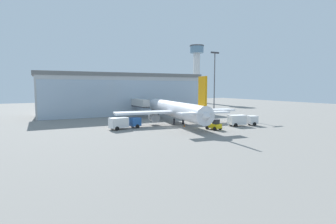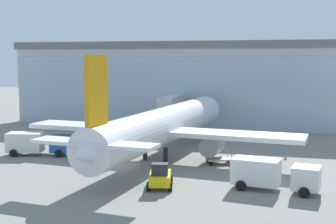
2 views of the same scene
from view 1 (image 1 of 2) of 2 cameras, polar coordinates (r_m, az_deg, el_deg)
name	(u,v)px [view 1 (image 1 of 2)]	position (r m, az deg, el deg)	size (l,w,h in m)	color
ground	(173,127)	(61.64, 1.17, -3.30)	(240.00, 240.00, 0.00)	gray
terminal_building	(122,94)	(92.99, -9.92, 3.93)	(56.41, 18.30, 14.01)	#B8B8B8
jet_bridge	(137,103)	(84.07, -6.72, 1.94)	(2.74, 14.86, 5.63)	beige
control_tower	(197,67)	(160.94, 6.25, 9.82)	(8.57, 8.57, 34.16)	silver
apron_light_mast	(214,78)	(88.40, 10.09, 7.21)	(3.20, 0.40, 20.81)	#59595E
airplane	(176,110)	(67.22, 1.67, 0.51)	(31.89, 37.33, 11.54)	silver
catering_truck	(124,122)	(59.63, -9.54, -2.25)	(7.57, 3.49, 2.65)	#2659A5
fuel_truck	(242,120)	(65.93, 15.78, -1.64)	(7.60, 3.72, 2.65)	silver
baggage_cart	(201,121)	(69.59, 7.26, -1.91)	(3.18, 2.46, 1.50)	#9E998C
pushback_tug	(214,125)	(58.82, 10.02, -2.85)	(2.63, 3.46, 2.30)	yellow
safety_cone_nose	(184,126)	(62.28, 3.60, -2.96)	(0.36, 0.36, 0.55)	orange
safety_cone_wingtip	(213,119)	(76.69, 9.85, -1.43)	(0.36, 0.36, 0.55)	orange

